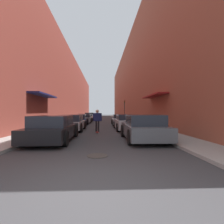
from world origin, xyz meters
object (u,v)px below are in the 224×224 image
(parked_car_left_1, at_px, (72,123))
(parked_car_left_5, at_px, (90,116))
(parked_car_left_3, at_px, (85,118))
(parked_car_left_2, at_px, (79,120))
(parked_car_left_4, at_px, (87,117))
(manhole_cover, at_px, (97,156))
(parked_car_right_2, at_px, (120,120))
(skateboarder, at_px, (97,119))
(traffic_light, at_px, (125,108))
(parked_car_right_0, at_px, (144,128))
(parked_car_left_0, at_px, (53,129))
(parked_car_right_1, at_px, (127,122))

(parked_car_left_1, bearing_deg, parked_car_left_5, 90.11)
(parked_car_left_3, bearing_deg, parked_car_left_2, -91.36)
(parked_car_left_4, xyz_separation_m, manhole_cover, (2.36, -23.41, -0.57))
(parked_car_right_2, xyz_separation_m, manhole_cover, (-2.21, -13.87, -0.57))
(parked_car_left_2, bearing_deg, parked_car_left_5, 89.72)
(skateboarder, bearing_deg, parked_car_left_5, 95.47)
(traffic_light, bearing_deg, manhole_cover, -99.53)
(skateboarder, bearing_deg, parked_car_left_4, 97.38)
(parked_car_left_5, height_order, traffic_light, traffic_light)
(parked_car_left_2, distance_m, manhole_cover, 13.42)
(parked_car_right_0, bearing_deg, skateboarder, 125.37)
(parked_car_left_2, bearing_deg, manhole_cover, -79.72)
(parked_car_left_1, height_order, parked_car_left_5, parked_car_left_5)
(parked_car_left_0, bearing_deg, parked_car_right_1, 50.45)
(parked_car_left_1, relative_size, parked_car_left_3, 0.97)
(parked_car_left_1, bearing_deg, traffic_light, 67.83)
(parked_car_left_3, height_order, parked_car_left_5, parked_car_left_5)
(parked_car_left_5, height_order, manhole_cover, parked_car_left_5)
(parked_car_left_2, height_order, parked_car_right_0, parked_car_right_0)
(parked_car_left_2, bearing_deg, parked_car_left_1, -88.68)
(parked_car_left_2, bearing_deg, parked_car_left_3, 88.64)
(parked_car_left_0, xyz_separation_m, traffic_light, (6.22, 20.26, 1.55))
(parked_car_left_1, relative_size, parked_car_right_0, 0.98)
(parked_car_left_1, height_order, parked_car_left_4, parked_car_left_1)
(parked_car_left_0, height_order, parked_car_right_1, parked_car_left_0)
(parked_car_left_5, distance_m, parked_car_right_1, 20.82)
(parked_car_left_1, distance_m, parked_car_right_2, 7.29)
(parked_car_left_0, bearing_deg, parked_car_left_5, 90.01)
(parked_car_left_4, xyz_separation_m, parked_car_right_1, (4.60, -14.86, 0.05))
(parked_car_right_2, bearing_deg, parked_car_left_3, 135.57)
(parked_car_left_2, distance_m, parked_car_right_2, 4.65)
(parked_car_left_0, distance_m, parked_car_right_1, 7.16)
(parked_car_left_0, relative_size, parked_car_right_2, 1.01)
(skateboarder, relative_size, manhole_cover, 2.37)
(skateboarder, distance_m, manhole_cover, 6.73)
(parked_car_left_0, distance_m, parked_car_left_2, 10.15)
(manhole_cover, bearing_deg, parked_car_left_0, 127.23)
(parked_car_left_2, relative_size, skateboarder, 2.54)
(parked_car_left_2, height_order, parked_car_right_1, parked_car_right_1)
(parked_car_left_1, distance_m, parked_car_left_5, 20.74)
(parked_car_left_0, distance_m, parked_car_left_3, 15.22)
(parked_car_left_2, height_order, parked_car_left_5, parked_car_left_5)
(parked_car_right_1, bearing_deg, traffic_light, 83.56)
(manhole_cover, distance_m, traffic_light, 23.73)
(parked_car_left_0, distance_m, skateboarder, 4.20)
(parked_car_right_1, bearing_deg, parked_car_left_4, 107.22)
(parked_car_left_1, height_order, skateboarder, skateboarder)
(parked_car_left_1, relative_size, traffic_light, 1.26)
(traffic_light, bearing_deg, parked_car_left_0, -107.07)
(parked_car_left_5, xyz_separation_m, manhole_cover, (2.32, -28.87, -0.65))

